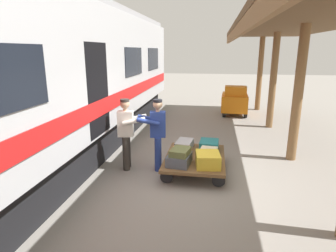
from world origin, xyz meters
name	(u,v)px	position (x,y,z in m)	size (l,w,h in m)	color
ground_plane	(198,180)	(0.00, 0.00, 0.00)	(60.00, 60.00, 0.00)	gray
platform_canopy	(329,23)	(-2.28, 0.00, 3.27)	(3.20, 17.38, 3.56)	brown
train_car	(35,84)	(3.71, 0.00, 2.06)	(3.02, 16.22, 4.00)	#B7BABF
luggage_cart	(195,158)	(0.11, -0.51, 0.30)	(1.39, 1.95, 0.35)	brown
suitcase_cream_canvas	(208,153)	(-0.20, -0.51, 0.45)	(0.38, 0.49, 0.20)	beige
suitcase_gray_aluminum	(184,145)	(0.43, -1.05, 0.45)	(0.38, 0.63, 0.21)	#9EA0A5
suitcase_teal_softside	(209,145)	(-0.20, -1.05, 0.47)	(0.46, 0.56, 0.24)	#1E666B
suitcase_slate_roller	(179,159)	(0.43, 0.02, 0.47)	(0.48, 0.60, 0.23)	#4C515B
suitcase_orange_carryall	(182,152)	(0.43, -0.51, 0.43)	(0.45, 0.47, 0.16)	#CC6B23
suitcase_yellow_case	(208,160)	(-0.20, 0.02, 0.50)	(0.50, 0.59, 0.29)	gold
suitcase_olive_duffel	(180,152)	(0.40, 0.05, 0.65)	(0.37, 0.50, 0.14)	brown
porter_in_overalls	(157,132)	(1.01, -0.44, 0.93)	(0.71, 0.51, 1.70)	navy
porter_by_door	(127,132)	(1.73, -0.38, 0.93)	(0.70, 0.49, 1.70)	#332D28
baggage_tug	(235,101)	(-1.16, -6.96, 0.63)	(1.18, 1.75, 1.30)	orange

